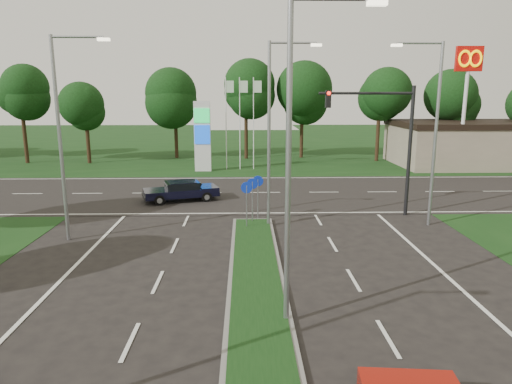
{
  "coord_description": "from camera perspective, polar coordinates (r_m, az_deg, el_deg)",
  "views": [
    {
      "loc": [
        -0.38,
        -6.24,
        6.53
      ],
      "look_at": [
        0.12,
        13.98,
        2.2
      ],
      "focal_mm": 32.0,
      "sensor_mm": 36.0,
      "label": 1
    }
  ],
  "objects": [
    {
      "name": "verge_far",
      "position": [
        61.59,
        -1.06,
        5.99
      ],
      "size": [
        160.0,
        50.0,
        0.02
      ],
      "primitive_type": "cube",
      "color": "black",
      "rests_on": "ground"
    },
    {
      "name": "cross_road",
      "position": [
        30.94,
        -0.68,
        -0.11
      ],
      "size": [
        160.0,
        12.0,
        0.02
      ],
      "primitive_type": "cube",
      "color": "black",
      "rests_on": "ground"
    },
    {
      "name": "median_kerb",
      "position": [
        12.12,
        0.65,
        -20.18
      ],
      "size": [
        2.0,
        26.0,
        0.12
      ],
      "primitive_type": "cube",
      "color": "slate",
      "rests_on": "ground"
    },
    {
      "name": "commercial_building",
      "position": [
        48.02,
        26.5,
        5.4
      ],
      "size": [
        16.0,
        9.0,
        4.0
      ],
      "primitive_type": "cube",
      "color": "gray",
      "rests_on": "ground"
    },
    {
      "name": "streetlight_median_near",
      "position": [
        12.41,
        5.02,
        5.32
      ],
      "size": [
        2.53,
        0.22,
        9.0
      ],
      "color": "gray",
      "rests_on": "ground"
    },
    {
      "name": "streetlight_median_far",
      "position": [
        22.33,
        2.16,
        8.34
      ],
      "size": [
        2.53,
        0.22,
        9.0
      ],
      "color": "gray",
      "rests_on": "ground"
    },
    {
      "name": "streetlight_left_far",
      "position": [
        21.78,
        -22.92,
        7.32
      ],
      "size": [
        2.53,
        0.22,
        9.0
      ],
      "color": "gray",
      "rests_on": "ground"
    },
    {
      "name": "streetlight_right_far",
      "position": [
        24.11,
        21.18,
        7.82
      ],
      "size": [
        2.53,
        0.22,
        9.0
      ],
      "rotation": [
        0.0,
        0.0,
        3.14
      ],
      "color": "gray",
      "rests_on": "ground"
    },
    {
      "name": "traffic_signal",
      "position": [
        25.46,
        16.02,
        7.39
      ],
      "size": [
        5.1,
        0.42,
        7.0
      ],
      "color": "black",
      "rests_on": "ground"
    },
    {
      "name": "median_signs",
      "position": [
        23.15,
        -0.44,
        0.07
      ],
      "size": [
        1.16,
        1.76,
        2.38
      ],
      "color": "gray",
      "rests_on": "ground"
    },
    {
      "name": "gas_pylon",
      "position": [
        39.58,
        -6.4,
        7.17
      ],
      "size": [
        5.8,
        1.26,
        8.0
      ],
      "color": "silver",
      "rests_on": "ground"
    },
    {
      "name": "mcdonalds_sign",
      "position": [
        42.43,
        24.93,
        12.96
      ],
      "size": [
        2.2,
        0.47,
        10.4
      ],
      "color": "silver",
      "rests_on": "ground"
    },
    {
      "name": "treeline_far",
      "position": [
        46.18,
        -0.84,
        12.45
      ],
      "size": [
        6.0,
        6.0,
        9.9
      ],
      "color": "black",
      "rests_on": "ground"
    },
    {
      "name": "navy_sedan",
      "position": [
        28.86,
        -9.33,
        0.2
      ],
      "size": [
        4.86,
        3.12,
        1.24
      ],
      "rotation": [
        0.0,
        0.0,
        1.88
      ],
      "color": "black",
      "rests_on": "ground"
    }
  ]
}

